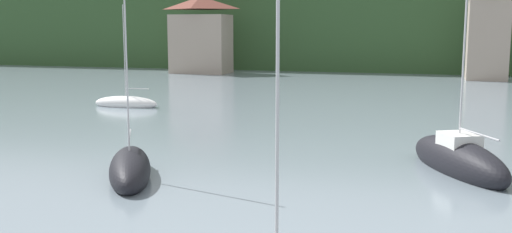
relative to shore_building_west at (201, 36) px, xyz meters
name	(u,v)px	position (x,y,z in m)	size (l,w,h in m)	color
wooded_hillside	(253,25)	(-4.69, 37.40, 1.55)	(352.00, 55.12, 32.14)	#2D4C28
shore_building_west	(201,36)	(0.00, 0.00, 0.00)	(7.28, 4.62, 9.33)	gray
shore_building_westcentral	(488,32)	(33.01, -0.29, 0.56)	(4.34, 4.02, 10.45)	gray
sailboat_mid_5	(458,160)	(28.49, -43.98, -4.07)	(4.54, 6.52, 8.35)	black
sailboat_mid_6	(130,169)	(16.61, -48.66, -4.19)	(3.84, 5.55, 7.55)	black
sailboat_far_11	(126,103)	(6.53, -30.74, -4.28)	(4.82, 1.50, 7.49)	white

